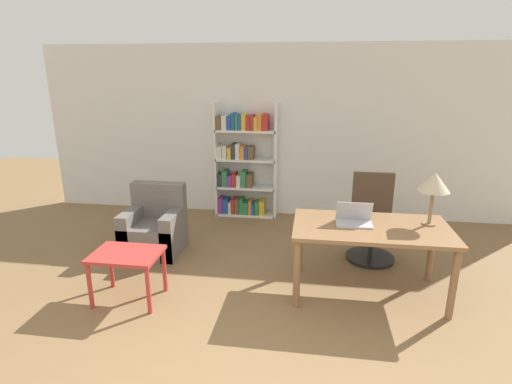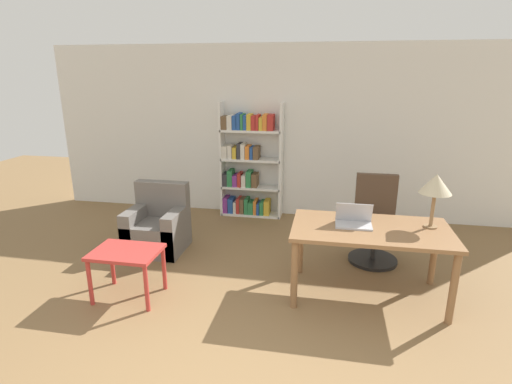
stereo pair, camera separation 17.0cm
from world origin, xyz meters
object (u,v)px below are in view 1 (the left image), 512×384
armchair (155,230)px  office_chair (372,222)px  laptop (354,219)px  side_table_blue (127,260)px  bookshelf (242,166)px  desk (371,235)px  table_lamp (434,183)px

armchair → office_chair: bearing=4.6°
laptop → armchair: bearing=165.4°
laptop → side_table_blue: 2.36m
bookshelf → office_chair: bearing=-34.7°
laptop → armchair: size_ratio=0.42×
desk → laptop: laptop is taller
table_lamp → armchair: table_lamp is taller
desk → office_chair: office_chair is taller
desk → table_lamp: 0.81m
desk → table_lamp: (0.59, 0.13, 0.54)m
table_lamp → armchair: (-3.23, 0.55, -0.91)m
bookshelf → laptop: bearing=-54.2°
table_lamp → armchair: 3.40m
laptop → side_table_blue: size_ratio=0.54×
laptop → office_chair: 0.99m
table_lamp → side_table_blue: 3.19m
side_table_blue → desk: bearing=11.4°
side_table_blue → armchair: armchair is taller
desk → laptop: bearing=167.5°
table_lamp → bookshelf: 3.15m
office_chair → desk: bearing=-99.1°
office_chair → armchair: bearing=-175.4°
armchair → laptop: bearing=-14.6°
table_lamp → office_chair: size_ratio=0.52×
laptop → office_chair: (0.32, 0.87, -0.35)m
office_chair → laptop: bearing=-110.2°
table_lamp → office_chair: 1.16m
table_lamp → side_table_blue: table_lamp is taller
table_lamp → bookshelf: bearing=138.2°
laptop → table_lamp: bearing=6.7°
side_table_blue → armchair: size_ratio=0.77×
desk → laptop: (-0.17, 0.04, 0.15)m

